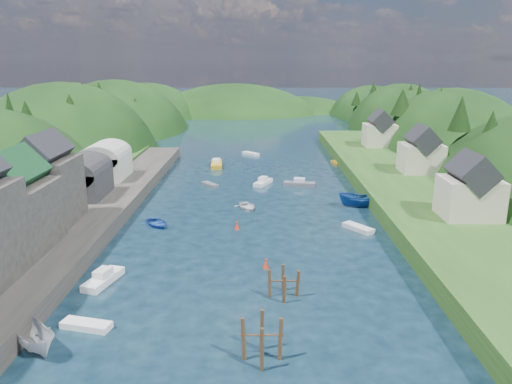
{
  "coord_description": "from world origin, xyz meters",
  "views": [
    {
      "loc": [
        0.46,
        -38.76,
        21.96
      ],
      "look_at": [
        0.0,
        28.0,
        4.0
      ],
      "focal_mm": 35.0,
      "sensor_mm": 36.0,
      "label": 1
    }
  ],
  "objects_px": {
    "piling_cluster_near": "(262,342)",
    "piling_cluster_far": "(284,286)",
    "channel_buoy_near": "(266,264)",
    "channel_buoy_far": "(237,226)"
  },
  "relations": [
    {
      "from": "channel_buoy_near",
      "to": "channel_buoy_far",
      "type": "relative_size",
      "value": 1.0
    },
    {
      "from": "piling_cluster_far",
      "to": "piling_cluster_near",
      "type": "bearing_deg",
      "value": -101.59
    },
    {
      "from": "piling_cluster_far",
      "to": "channel_buoy_far",
      "type": "relative_size",
      "value": 2.97
    },
    {
      "from": "piling_cluster_near",
      "to": "channel_buoy_near",
      "type": "height_order",
      "value": "piling_cluster_near"
    },
    {
      "from": "channel_buoy_near",
      "to": "channel_buoy_far",
      "type": "distance_m",
      "value": 13.2
    },
    {
      "from": "piling_cluster_far",
      "to": "channel_buoy_near",
      "type": "distance_m",
      "value": 6.83
    },
    {
      "from": "channel_buoy_far",
      "to": "piling_cluster_near",
      "type": "bearing_deg",
      "value": -83.84
    },
    {
      "from": "piling_cluster_far",
      "to": "channel_buoy_far",
      "type": "height_order",
      "value": "piling_cluster_far"
    },
    {
      "from": "piling_cluster_near",
      "to": "piling_cluster_far",
      "type": "xyz_separation_m",
      "value": [
        2.11,
        10.27,
        -0.34
      ]
    },
    {
      "from": "piling_cluster_near",
      "to": "piling_cluster_far",
      "type": "bearing_deg",
      "value": 78.41
    }
  ]
}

